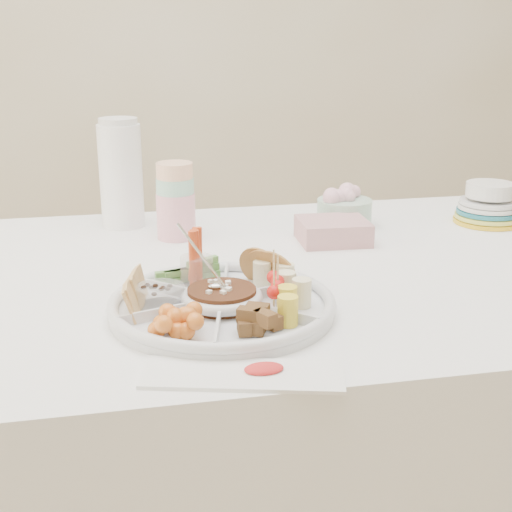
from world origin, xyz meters
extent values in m
cube|color=white|center=(0.00, 0.00, 0.38)|extent=(1.52, 1.02, 0.76)
cylinder|color=silver|center=(-0.07, -0.22, 0.78)|extent=(0.48, 0.48, 0.04)
cylinder|color=#48281B|center=(-0.07, -0.22, 0.79)|extent=(0.15, 0.15, 0.04)
cylinder|color=#AFC7A8|center=(-0.10, 0.25, 0.88)|extent=(0.11, 0.11, 0.24)
cylinder|color=white|center=(-0.21, 0.39, 0.89)|extent=(0.12, 0.12, 0.27)
cylinder|color=#8BBE9B|center=(0.31, 0.27, 0.81)|extent=(0.16, 0.16, 0.10)
cube|color=#C38B8F|center=(0.25, 0.15, 0.78)|extent=(0.16, 0.14, 0.05)
cylinder|color=gold|center=(0.67, 0.23, 0.81)|extent=(0.18, 0.18, 0.11)
cube|color=white|center=(-0.08, -0.45, 0.76)|extent=(0.30, 0.16, 0.01)
camera|label=1|loc=(-0.24, -1.33, 1.23)|focal=50.00mm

